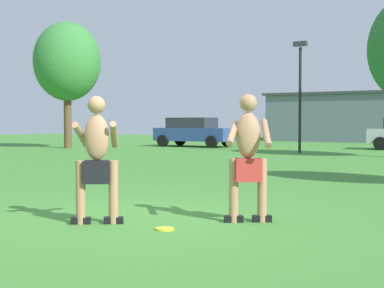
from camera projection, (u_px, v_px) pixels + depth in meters
ground_plane at (133, 218)px, 7.86m from camera, size 80.00×80.00×0.00m
player_near at (97, 157)px, 7.41m from camera, size 0.73×0.77×1.72m
player_in_red at (248, 154)px, 7.52m from camera, size 0.72×0.81×1.75m
frisbee at (165, 229)px, 7.02m from camera, size 0.24×0.24×0.03m
car_blue_near_post at (194, 131)px, 30.06m from camera, size 4.31×2.04×1.58m
lamp_post at (300, 83)px, 24.01m from camera, size 0.60×0.24×4.84m
outbuilding_behind_lot at (361, 117)px, 38.77m from camera, size 11.97×7.18×3.34m
tree_left_field at (67, 62)px, 28.29m from camera, size 3.42×3.42×6.46m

